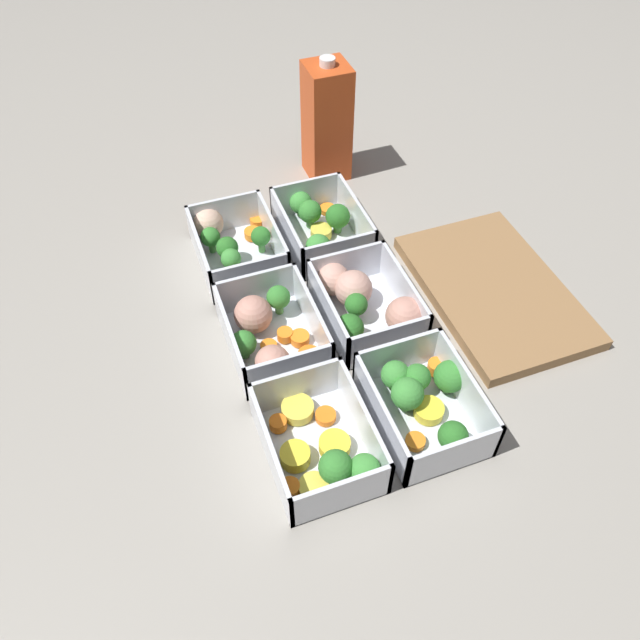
# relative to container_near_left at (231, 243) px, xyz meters

# --- Properties ---
(ground_plane) EXTENTS (4.00, 4.00, 0.00)m
(ground_plane) POSITION_rel_container_near_left_xyz_m (0.18, 0.07, -0.02)
(ground_plane) COLOR gray
(container_near_left) EXTENTS (0.17, 0.12, 0.06)m
(container_near_left) POSITION_rel_container_near_left_xyz_m (0.00, 0.00, 0.00)
(container_near_left) COLOR silver
(container_near_left) RESTS_ON ground_plane
(container_near_center) EXTENTS (0.16, 0.12, 0.06)m
(container_near_center) POSITION_rel_container_near_left_xyz_m (0.18, 0.00, 0.00)
(container_near_center) COLOR silver
(container_near_center) RESTS_ON ground_plane
(container_near_right) EXTENTS (0.16, 0.12, 0.06)m
(container_near_right) POSITION_rel_container_near_left_xyz_m (0.36, 0.01, -0.00)
(container_near_right) COLOR silver
(container_near_right) RESTS_ON ground_plane
(container_far_left) EXTENTS (0.17, 0.13, 0.06)m
(container_far_left) POSITION_rel_container_near_left_xyz_m (0.01, 0.14, -0.00)
(container_far_left) COLOR silver
(container_far_left) RESTS_ON ground_plane
(container_far_center) EXTENTS (0.17, 0.12, 0.06)m
(container_far_center) POSITION_rel_container_near_left_xyz_m (0.18, 0.14, 0.00)
(container_far_center) COLOR silver
(container_far_center) RESTS_ON ground_plane
(container_far_right) EXTENTS (0.15, 0.12, 0.06)m
(container_far_right) POSITION_rel_container_near_left_xyz_m (0.35, 0.14, 0.00)
(container_far_right) COLOR silver
(container_far_right) RESTS_ON ground_plane
(juice_carton) EXTENTS (0.07, 0.07, 0.20)m
(juice_carton) POSITION_rel_container_near_left_xyz_m (-0.15, 0.20, 0.07)
(juice_carton) COLOR #D14C1E
(juice_carton) RESTS_ON ground_plane
(cutting_board) EXTENTS (0.28, 0.18, 0.02)m
(cutting_board) POSITION_rel_container_near_left_xyz_m (0.21, 0.32, -0.02)
(cutting_board) COLOR olive
(cutting_board) RESTS_ON ground_plane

